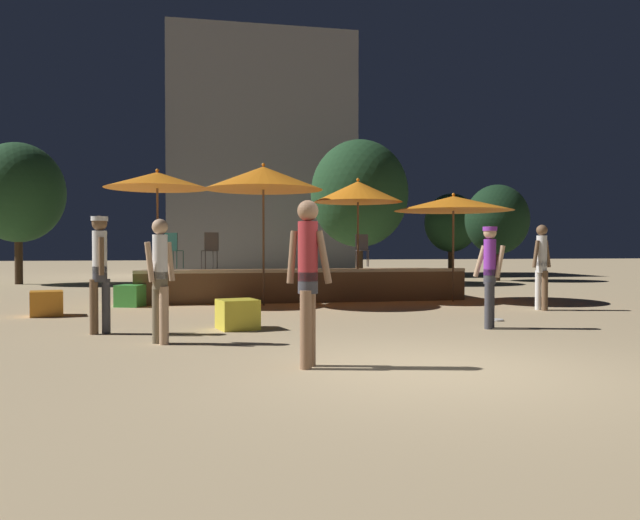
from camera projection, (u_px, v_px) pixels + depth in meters
ground_plane at (434, 370)px, 6.90m from camera, size 120.00×120.00×0.00m
wooden_deck at (298, 284)px, 16.53m from camera, size 8.20×2.77×0.82m
patio_umbrella_0 at (358, 192)px, 15.44m from camera, size 2.21×2.21×3.07m
patio_umbrella_1 at (157, 180)px, 14.48m from camera, size 2.43×2.43×3.18m
patio_umbrella_2 at (263, 178)px, 14.42m from camera, size 2.75×2.75×3.31m
patio_umbrella_3 at (453, 204)px, 15.55m from camera, size 2.95×2.95×2.71m
cube_seat_0 at (130, 296)px, 14.24m from camera, size 0.71×0.71×0.50m
cube_seat_1 at (47, 303)px, 12.29m from camera, size 0.71×0.71×0.49m
cube_seat_2 at (238, 314)px, 10.31m from camera, size 0.73×0.73×0.49m
person_0 at (542, 263)px, 13.39m from camera, size 0.54×0.30×1.84m
person_1 at (490, 271)px, 10.38m from camera, size 0.47×0.39×1.71m
person_2 at (160, 276)px, 8.72m from camera, size 0.43×0.37×1.76m
person_3 at (100, 266)px, 9.71m from camera, size 0.30×0.46×1.85m
person_4 at (308, 274)px, 7.01m from camera, size 0.51×0.30×1.89m
bistro_chair_0 at (362, 247)px, 17.42m from camera, size 0.41×0.41×0.90m
bistro_chair_1 at (173, 247)px, 15.73m from camera, size 0.47×0.47×0.90m
bistro_chair_2 at (210, 247)px, 15.29m from camera, size 0.43×0.43×0.90m
frisbee_disc at (496, 320)px, 11.48m from camera, size 0.25×0.25×0.03m
background_tree_0 at (497, 220)px, 25.15m from camera, size 2.56×2.56×3.88m
background_tree_1 at (451, 223)px, 29.69m from camera, size 2.53×2.53×3.92m
background_tree_2 at (18, 193)px, 22.78m from camera, size 3.31×3.31×5.18m
background_tree_3 at (359, 194)px, 23.18m from camera, size 3.63×3.63×5.35m
distant_building at (260, 158)px, 30.67m from camera, size 8.79×4.80×11.49m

